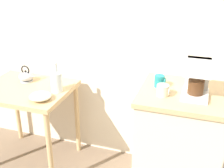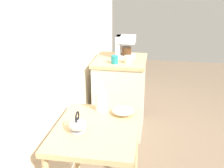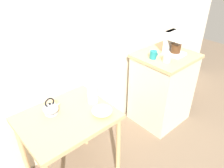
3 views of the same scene
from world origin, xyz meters
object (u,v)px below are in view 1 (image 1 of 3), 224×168
glass_carafe_vase (56,81)px  mug_small_cream (163,90)px  bowl_stoneware (40,96)px  coffee_maker (197,77)px  mug_dark_teal (160,81)px  teakettle (26,76)px

glass_carafe_vase → mug_small_cream: glass_carafe_vase is taller
bowl_stoneware → mug_small_cream: mug_small_cream is taller
coffee_maker → mug_dark_teal: bearing=165.6°
glass_carafe_vase → mug_small_cream: size_ratio=2.76×
bowl_stoneware → teakettle: bearing=137.7°
bowl_stoneware → mug_small_cream: 0.97m
coffee_maker → mug_dark_teal: size_ratio=2.88×
teakettle → coffee_maker: bearing=-5.5°
glass_carafe_vase → coffee_maker: coffee_maker is taller
teakettle → mug_small_cream: mug_small_cream is taller
teakettle → glass_carafe_vase: (0.36, -0.10, 0.04)m
bowl_stoneware → glass_carafe_vase: bearing=75.6°
coffee_maker → mug_dark_teal: 0.29m
mug_small_cream → mug_dark_teal: mug_dark_teal is taller
teakettle → glass_carafe_vase: glass_carafe_vase is taller
glass_carafe_vase → mug_dark_teal: size_ratio=2.85×
bowl_stoneware → mug_dark_teal: size_ratio=1.97×
coffee_maker → bowl_stoneware: bearing=-173.0°
teakettle → coffee_maker: coffee_maker is taller
mug_dark_teal → coffee_maker: bearing=-14.4°
bowl_stoneware → teakettle: size_ratio=1.10×
bowl_stoneware → coffee_maker: coffee_maker is taller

